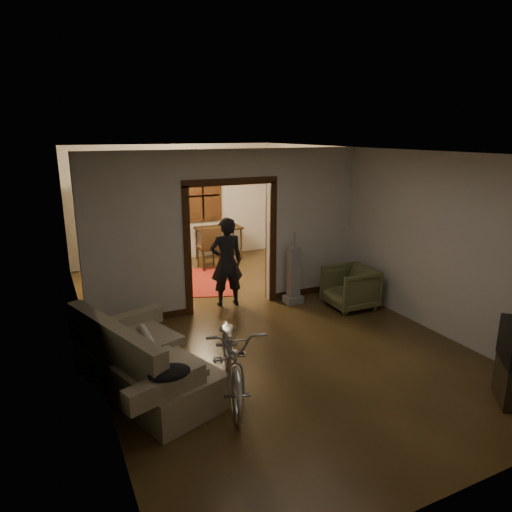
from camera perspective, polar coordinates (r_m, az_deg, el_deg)
floor at (r=7.77m, az=-0.97°, el=-8.04°), size 5.00×8.50×0.01m
ceiling at (r=7.14m, az=-1.07°, el=13.07°), size 5.00×8.50×0.01m
wall_back at (r=11.27m, az=-10.13°, el=6.49°), size 5.00×0.02×2.80m
wall_left at (r=6.72m, az=-20.79°, el=-0.18°), size 0.02×8.50×2.80m
wall_right at (r=8.65m, az=14.25°, el=3.64°), size 0.02×8.50×2.80m
partition_wall at (r=8.00m, az=-3.26°, el=3.17°), size 5.00×0.14×2.80m
door_casing at (r=8.07m, az=-3.23°, el=1.08°), size 1.74×0.20×2.32m
far_window at (r=11.41m, az=-6.70°, el=7.49°), size 0.98×0.06×1.28m
chandelier at (r=9.49m, az=-7.46°, el=10.77°), size 0.24×0.24×0.24m
light_switch at (r=8.41m, az=3.58°, el=2.72°), size 0.08×0.01×0.12m
sofa at (r=5.80m, az=-13.58°, el=-11.87°), size 1.54×2.24×0.94m
rolled_paper at (r=6.05m, az=-13.31°, el=-10.01°), size 0.10×0.80×0.10m
jacket at (r=4.92m, az=-10.79°, el=-14.12°), size 0.44×0.33×0.13m
bicycle at (r=5.61m, az=-2.97°, el=-12.18°), size 1.16×1.98×0.98m
armchair at (r=8.37m, az=11.67°, el=-3.89°), size 0.85×0.83×0.74m
vacuum at (r=8.39m, az=4.72°, el=-2.41°), size 0.34×0.28×1.06m
person at (r=8.20m, az=-3.71°, el=-0.74°), size 0.64×0.46×1.63m
oriental_rug at (r=9.76m, az=-7.35°, el=-3.18°), size 2.06×2.34×0.01m
locker at (r=10.62m, az=-15.26°, el=3.49°), size 1.12×0.81×2.01m
globe at (r=10.48m, az=-15.62°, el=8.50°), size 0.31×0.31×0.31m
desk at (r=11.30m, az=-4.66°, el=1.55°), size 1.17×0.76×0.81m
desk_chair at (r=10.53m, az=-5.99°, el=1.03°), size 0.52×0.52×1.00m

